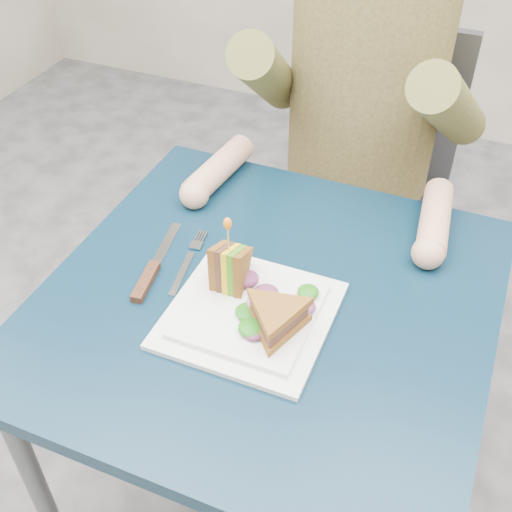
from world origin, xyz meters
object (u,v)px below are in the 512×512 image
at_px(diner, 367,63).
at_px(sandwich_upright, 229,267).
at_px(fork, 187,263).
at_px(knife, 150,274).
at_px(plate, 250,313).
at_px(table, 267,328).
at_px(chair, 362,181).
at_px(sandwich_flat, 276,318).

xyz_separation_m(diner, sandwich_upright, (-0.06, -0.57, -0.13)).
distance_m(fork, knife, 0.07).
xyz_separation_m(diner, plate, (-0.01, -0.62, -0.18)).
bearing_deg(diner, table, -90.00).
relative_size(chair, knife, 4.21).
height_order(sandwich_flat, knife, sandwich_flat).
bearing_deg(diner, chair, 90.00).
relative_size(fork, knife, 0.81).
xyz_separation_m(plate, knife, (-0.20, 0.02, -0.00)).
bearing_deg(diner, knife, -109.35).
bearing_deg(plate, table, 81.14).
xyz_separation_m(sandwich_flat, sandwich_upright, (-0.11, 0.07, 0.01)).
height_order(table, knife, knife).
distance_m(plate, sandwich_upright, 0.08).
bearing_deg(sandwich_flat, chair, 93.51).
bearing_deg(fork, plate, -26.41).
height_order(sandwich_upright, knife, sandwich_upright).
bearing_deg(sandwich_flat, diner, 94.12).
height_order(table, fork, fork).
bearing_deg(fork, table, -7.52).
relative_size(plate, sandwich_flat, 1.50).
relative_size(sandwich_upright, knife, 0.58).
xyz_separation_m(fork, knife, (-0.04, -0.05, 0.00)).
relative_size(diner, fork, 4.16).
distance_m(plate, fork, 0.17).
distance_m(chair, plate, 0.76).
distance_m(chair, fork, 0.70).
height_order(diner, fork, diner).
bearing_deg(sandwich_upright, knife, -171.08).
bearing_deg(knife, diner, 70.65).
bearing_deg(table, diner, 90.00).
distance_m(table, plate, 0.10).
bearing_deg(plate, chair, 89.32).
bearing_deg(knife, sandwich_flat, -10.50).
bearing_deg(table, sandwich_upright, -170.72).
bearing_deg(chair, table, -90.00).
bearing_deg(sandwich_flat, sandwich_upright, 147.81).
xyz_separation_m(table, diner, (-0.00, 0.56, 0.26)).
height_order(chair, sandwich_upright, chair).
bearing_deg(knife, chair, 73.54).
bearing_deg(sandwich_flat, plate, 155.56).
bearing_deg(diner, sandwich_upright, -96.46).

